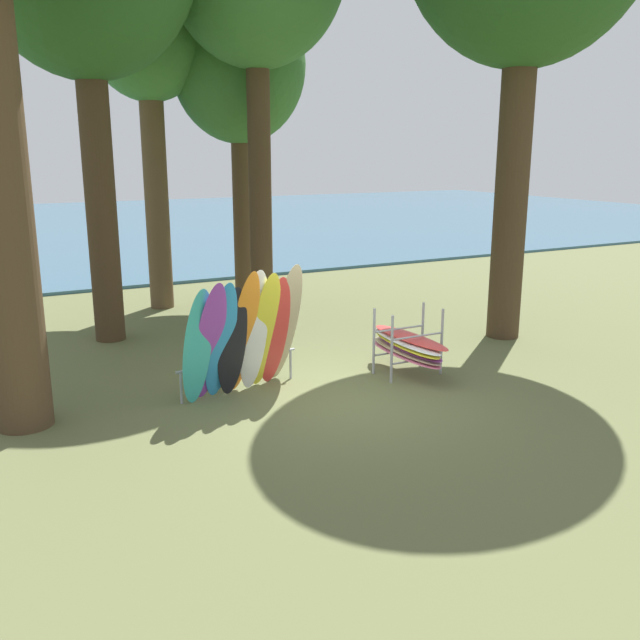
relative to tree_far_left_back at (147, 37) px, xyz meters
The scene contains 6 objects.
ground_plane 10.76m from the tree_far_left_back, 84.05° to the right, with size 80.00×80.00×0.00m, color #60663D.
lake_water 21.97m from the tree_far_left_back, 87.62° to the left, with size 80.00×36.00×0.10m, color #38607A.
tree_far_left_back is the anchor object (origin of this frame).
tree_far_right_back 2.34m from the tree_far_left_back, ahead, with size 3.47×3.47×8.21m.
leaning_board_pile 9.33m from the tree_far_left_back, 94.28° to the right, with size 2.33×1.24×2.24m.
board_storage_rack 10.20m from the tree_far_left_back, 71.71° to the right, with size 1.15×2.12×1.25m.
Camera 1 is at (-5.44, -9.46, 4.07)m, focal length 38.66 mm.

